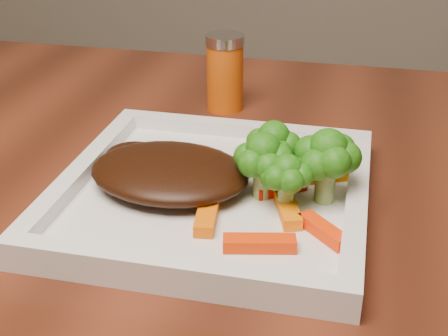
# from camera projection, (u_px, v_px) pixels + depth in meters

# --- Properties ---
(plate) EXTENTS (0.27, 0.27, 0.01)m
(plate) POSITION_uv_depth(u_px,v_px,m) (213.00, 197.00, 0.56)
(plate) COLOR white
(plate) RESTS_ON dining_table
(steak) EXTENTS (0.16, 0.13, 0.03)m
(steak) POSITION_uv_depth(u_px,v_px,m) (169.00, 172.00, 0.56)
(steak) COLOR black
(steak) RESTS_ON plate
(broccoli_0) EXTENTS (0.06, 0.06, 0.07)m
(broccoli_0) POSITION_uv_depth(u_px,v_px,m) (273.00, 146.00, 0.56)
(broccoli_0) COLOR #1B6410
(broccoli_0) RESTS_ON plate
(broccoli_1) EXTENTS (0.08, 0.08, 0.06)m
(broccoli_1) POSITION_uv_depth(u_px,v_px,m) (327.00, 168.00, 0.53)
(broccoli_1) COLOR #126B11
(broccoli_1) RESTS_ON plate
(broccoli_2) EXTENTS (0.06, 0.06, 0.06)m
(broccoli_2) POSITION_uv_depth(u_px,v_px,m) (287.00, 179.00, 0.52)
(broccoli_2) COLOR #196010
(broccoli_2) RESTS_ON plate
(broccoli_3) EXTENTS (0.07, 0.07, 0.06)m
(broccoli_3) POSITION_uv_depth(u_px,v_px,m) (263.00, 165.00, 0.54)
(broccoli_3) COLOR #337012
(broccoli_3) RESTS_ON plate
(carrot_0) EXTENTS (0.06, 0.03, 0.01)m
(carrot_0) POSITION_uv_depth(u_px,v_px,m) (259.00, 243.00, 0.48)
(carrot_0) COLOR #F03403
(carrot_0) RESTS_ON plate
(carrot_1) EXTENTS (0.04, 0.04, 0.01)m
(carrot_1) POSITION_uv_depth(u_px,v_px,m) (323.00, 230.00, 0.49)
(carrot_1) COLOR #FC3404
(carrot_1) RESTS_ON plate
(carrot_2) EXTENTS (0.02, 0.06, 0.01)m
(carrot_2) POSITION_uv_depth(u_px,v_px,m) (207.00, 213.00, 0.52)
(carrot_2) COLOR #ED6303
(carrot_2) RESTS_ON plate
(carrot_3) EXTENTS (0.06, 0.04, 0.01)m
(carrot_3) POSITION_uv_depth(u_px,v_px,m) (334.00, 174.00, 0.58)
(carrot_3) COLOR orange
(carrot_3) RESTS_ON plate
(carrot_4) EXTENTS (0.03, 0.05, 0.01)m
(carrot_4) POSITION_uv_depth(u_px,v_px,m) (240.00, 161.00, 0.60)
(carrot_4) COLOR red
(carrot_4) RESTS_ON plate
(carrot_5) EXTENTS (0.03, 0.06, 0.01)m
(carrot_5) POSITION_uv_depth(u_px,v_px,m) (287.00, 208.00, 0.52)
(carrot_5) COLOR orange
(carrot_5) RESTS_ON plate
(carrot_6) EXTENTS (0.05, 0.04, 0.01)m
(carrot_6) POSITION_uv_depth(u_px,v_px,m) (281.00, 188.00, 0.55)
(carrot_6) COLOR red
(carrot_6) RESTS_ON plate
(spice_shaker) EXTENTS (0.04, 0.04, 0.09)m
(spice_shaker) POSITION_uv_depth(u_px,v_px,m) (225.00, 73.00, 0.74)
(spice_shaker) COLOR #C94F0B
(spice_shaker) RESTS_ON dining_table
(carrot_7) EXTENTS (0.04, 0.06, 0.01)m
(carrot_7) POSITION_uv_depth(u_px,v_px,m) (251.00, 156.00, 0.61)
(carrot_7) COLOR #FF2304
(carrot_7) RESTS_ON plate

